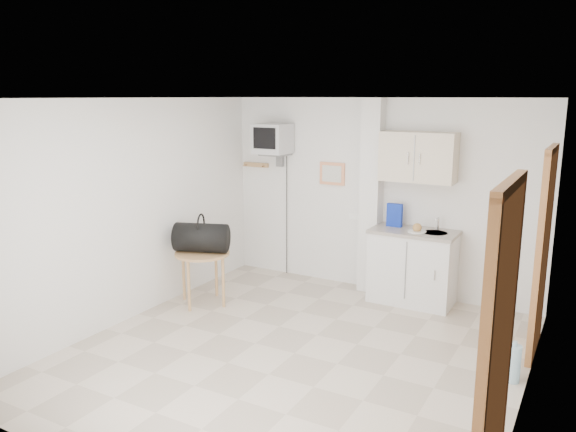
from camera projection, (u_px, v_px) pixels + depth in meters
The scene contains 7 objects.
ground at pixel (295, 353), 5.61m from camera, with size 4.50×4.50×0.00m, color beige.
room_envelope at pixel (322, 203), 5.25m from camera, with size 4.24×4.54×2.55m.
kitchenette at pixel (414, 239), 6.87m from camera, with size 1.03×0.58×2.10m.
crt_television at pixel (273, 140), 7.62m from camera, with size 0.44×0.45×2.15m.
round_table at pixel (202, 259), 6.85m from camera, with size 0.67×0.67×0.65m.
duffel_bag at pixel (201, 237), 6.82m from camera, with size 0.72×0.55×0.48m.
water_bottle at pixel (513, 363), 5.02m from camera, with size 0.13×0.13×0.39m.
Camera 1 is at (2.49, -4.56, 2.52)m, focal length 35.00 mm.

